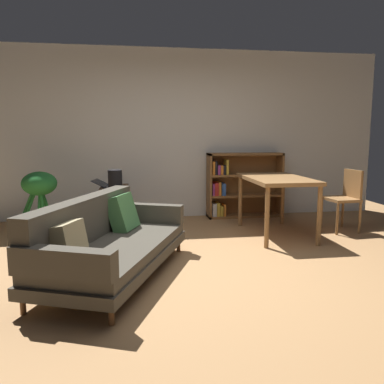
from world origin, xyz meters
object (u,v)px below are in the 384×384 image
Objects in this scene: media_console at (114,210)px; desk_speaker at (115,181)px; dining_table at (277,184)px; bookshelf at (240,185)px; dining_chair_near at (345,196)px; potted_floor_plant at (40,196)px; open_laptop at (109,185)px; fabric_couch at (107,240)px.

media_console is 0.54m from desk_speaker.
bookshelf reaches higher than dining_table.
dining_chair_near is at bearing -3.46° from desk_speaker.
media_console is 1.21× the size of potted_floor_plant.
desk_speaker is (0.11, -0.45, 0.12)m from open_laptop.
dining_table is (2.13, -0.27, -0.05)m from desk_speaker.
fabric_couch is at bearing -87.42° from open_laptop.
desk_speaker is at bearing 89.18° from fabric_couch.
potted_floor_plant reaches higher than media_console.
media_console is at bearing 90.41° from fabric_couch.
bookshelf is at bearing 18.99° from media_console.
media_console is 0.81× the size of dining_table.
fabric_couch is at bearing -150.09° from dining_table.
fabric_couch is at bearing -157.63° from dining_chair_near.
open_laptop is 0.37× the size of bookshelf.
dining_chair_near reaches higher than potted_floor_plant.
open_laptop is at bearing -165.72° from bookshelf.
desk_speaker is 3.20m from dining_chair_near.
bookshelf is at bearing 13.54° from potted_floor_plant.
dining_chair_near reaches higher than fabric_couch.
dining_chair_near is at bearing 4.29° from dining_table.
fabric_couch is at bearing -90.82° from desk_speaker.
bookshelf is (2.09, 0.53, -0.11)m from open_laptop.
open_laptop is 0.48m from desk_speaker.
dining_chair_near is (3.29, -0.64, -0.13)m from open_laptop.
media_console is 3.63× the size of desk_speaker.
potted_floor_plant is (-1.02, 0.26, -0.22)m from desk_speaker.
fabric_couch is 1.98m from open_laptop.
potted_floor_plant is 0.67× the size of dining_table.
media_console is 3.26m from dining_chair_near.
dining_chair_near is (3.22, -0.48, 0.20)m from media_console.
desk_speaker is 2.22m from bookshelf.
fabric_couch is 1.56m from desk_speaker.
fabric_couch is at bearing -89.59° from media_console.
bookshelf is at bearing 14.28° from open_laptop.
media_console is 0.38m from open_laptop.
fabric_couch is 3.20m from bookshelf.
media_console is 1.01m from potted_floor_plant.
desk_speaker is 0.33× the size of potted_floor_plant.
fabric_couch reaches higher than open_laptop.
dining_table is 1.04× the size of bookshelf.
media_console is 2.28× the size of open_laptop.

